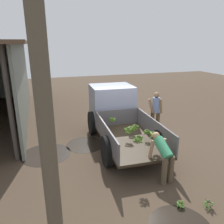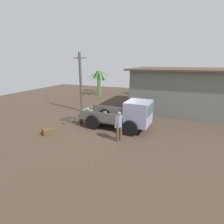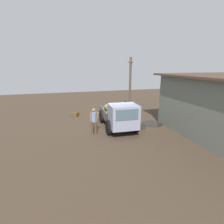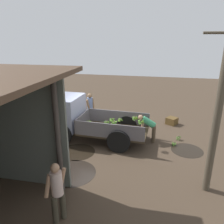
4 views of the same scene
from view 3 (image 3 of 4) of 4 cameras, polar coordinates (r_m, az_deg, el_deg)
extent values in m
plane|color=#463729|center=(12.63, 1.30, -4.77)|extent=(36.00, 36.00, 0.00)
cylinder|color=black|center=(16.31, -1.88, -0.20)|extent=(1.31, 1.31, 0.01)
cylinder|color=black|center=(13.56, 12.89, -3.74)|extent=(1.66, 1.66, 0.01)
cylinder|color=black|center=(12.66, 7.91, -4.85)|extent=(1.42, 1.42, 0.01)
cube|color=#33281A|center=(13.18, 0.73, -1.56)|extent=(3.05, 1.87, 0.08)
cube|color=#5C585C|center=(13.31, 4.26, 0.13)|extent=(2.97, 0.19, 0.62)
cube|color=#5C585C|center=(12.91, -2.90, -0.31)|extent=(2.97, 0.19, 0.62)
cube|color=#5C585C|center=(11.73, 2.48, -1.89)|extent=(0.13, 1.74, 0.62)
cube|color=#8F96B0|center=(10.84, 3.74, -1.42)|extent=(1.52, 1.77, 1.47)
cube|color=#4C606B|center=(10.09, 4.98, -0.95)|extent=(0.09, 1.36, 0.65)
cylinder|color=black|center=(11.54, 7.66, -4.33)|extent=(0.97, 0.26, 0.96)
cylinder|color=black|center=(11.04, -1.15, -5.09)|extent=(0.97, 0.26, 0.96)
cylinder|color=black|center=(13.84, 3.90, -0.96)|extent=(0.97, 0.26, 0.96)
cylinder|color=black|center=(13.43, -3.47, -1.44)|extent=(0.97, 0.26, 0.96)
sphere|color=brown|center=(13.13, 1.09, 0.52)|extent=(0.08, 0.08, 0.08)
cylinder|color=#67A236|center=(13.17, 0.80, 0.23)|extent=(0.17, 0.14, 0.17)
cylinder|color=#5A9E2C|center=(13.11, 0.72, 0.28)|extent=(0.22, 0.05, 0.12)
cylinder|color=#76A546|center=(13.07, 0.94, 0.19)|extent=(0.16, 0.18, 0.14)
cylinder|color=#5A8B25|center=(13.09, 1.19, 0.10)|extent=(0.05, 0.17, 0.19)
cylinder|color=#517D33|center=(13.12, 1.36, 0.15)|extent=(0.16, 0.15, 0.18)
cylinder|color=#568A27|center=(13.18, 1.42, 0.31)|extent=(0.21, 0.07, 0.14)
cylinder|color=#69AC3F|center=(13.21, 1.28, 0.31)|extent=(0.18, 0.16, 0.15)
cylinder|color=#4B8421|center=(13.21, 1.04, 0.21)|extent=(0.05, 0.16, 0.20)
sphere|color=brown|center=(13.14, -1.61, 0.15)|extent=(0.07, 0.07, 0.07)
cylinder|color=#578822|center=(13.13, -1.37, -0.12)|extent=(0.15, 0.13, 0.14)
cylinder|color=#4F7F2C|center=(13.21, -1.47, 0.05)|extent=(0.15, 0.16, 0.10)
cylinder|color=#42791F|center=(13.21, -1.77, 0.03)|extent=(0.09, 0.18, 0.11)
cylinder|color=#6CA340|center=(13.14, -1.81, -0.16)|extent=(0.14, 0.05, 0.16)
cylinder|color=#6EAC2C|center=(13.09, -1.58, -0.16)|extent=(0.06, 0.17, 0.14)
sphere|color=#4D4532|center=(13.77, -1.86, 1.72)|extent=(0.08, 0.08, 0.08)
cylinder|color=#538533|center=(13.81, -2.09, 1.41)|extent=(0.17, 0.16, 0.19)
cylinder|color=#537831|center=(13.75, -2.14, 1.40)|extent=(0.20, 0.09, 0.17)
cylinder|color=#5C9838|center=(13.72, -1.96, 1.36)|extent=(0.15, 0.19, 0.17)
cylinder|color=#78A849|center=(13.74, -1.66, 1.35)|extent=(0.13, 0.18, 0.19)
cylinder|color=#6FA93D|center=(13.77, -1.49, 1.52)|extent=(0.22, 0.11, 0.13)
cylinder|color=#65A027|center=(13.84, -1.62, 1.60)|extent=(0.20, 0.17, 0.12)
cylinder|color=#51831C|center=(13.86, -1.93, 1.52)|extent=(0.05, 0.20, 0.17)
sphere|color=brown|center=(12.70, 0.34, -0.64)|extent=(0.08, 0.08, 0.08)
cylinder|color=#4D7829|center=(12.80, 0.43, -0.78)|extent=(0.13, 0.19, 0.13)
cylinder|color=#6C9B3B|center=(12.77, 0.11, -0.89)|extent=(0.12, 0.18, 0.16)
cylinder|color=#467720|center=(12.71, 0.01, -0.94)|extent=(0.19, 0.06, 0.15)
cylinder|color=#67A03B|center=(12.67, 0.13, -1.00)|extent=(0.18, 0.14, 0.15)
cylinder|color=#537733|center=(12.64, 0.41, -0.95)|extent=(0.06, 0.21, 0.11)
cylinder|color=#4E7F2B|center=(12.69, 0.70, -0.90)|extent=(0.19, 0.15, 0.12)
cylinder|color=#5E9431|center=(12.76, 0.64, -0.86)|extent=(0.20, 0.09, 0.14)
sphere|color=#4B4330|center=(12.88, -0.07, 0.24)|extent=(0.07, 0.07, 0.07)
cylinder|color=#55762E|center=(12.94, -0.27, 0.04)|extent=(0.11, 0.17, 0.13)
cylinder|color=#5CA729|center=(12.88, -0.41, 0.06)|extent=(0.19, 0.06, 0.10)
cylinder|color=#4B822A|center=(12.85, -0.31, -0.03)|extent=(0.17, 0.11, 0.12)
cylinder|color=#548B2E|center=(12.83, 0.03, -0.09)|extent=(0.04, 0.17, 0.14)
cylinder|color=#6BA834|center=(12.86, 0.22, -0.01)|extent=(0.15, 0.15, 0.11)
cylinder|color=#60A233|center=(12.92, 0.13, -0.07)|extent=(0.14, 0.05, 0.17)
cylinder|color=#528E2E|center=(12.96, 0.04, 0.08)|extent=(0.13, 0.16, 0.13)
sphere|color=brown|center=(12.16, 3.41, -0.68)|extent=(0.08, 0.08, 0.08)
cylinder|color=#5A822F|center=(12.14, 3.58, -1.02)|extent=(0.11, 0.16, 0.15)
cylinder|color=#46791E|center=(12.18, 3.68, -0.94)|extent=(0.17, 0.09, 0.14)
cylinder|color=#4E8423|center=(12.21, 3.62, -0.90)|extent=(0.17, 0.10, 0.14)
cylinder|color=#49891C|center=(12.23, 3.39, -0.91)|extent=(0.09, 0.16, 0.15)
cylinder|color=#589321|center=(12.22, 3.20, -0.81)|extent=(0.11, 0.18, 0.11)
cylinder|color=olive|center=(12.18, 3.10, -0.88)|extent=(0.17, 0.12, 0.12)
cylinder|color=#649E3B|center=(12.13, 3.23, -1.00)|extent=(0.16, 0.13, 0.14)
cylinder|color=#55871D|center=(12.12, 3.40, -1.03)|extent=(0.10, 0.16, 0.15)
sphere|color=#403929|center=(14.22, 0.37, 2.56)|extent=(0.09, 0.09, 0.09)
cylinder|color=#509824|center=(14.23, 0.08, 2.26)|extent=(0.19, 0.08, 0.17)
cylinder|color=#557F2C|center=(14.17, 0.23, 2.23)|extent=(0.16, 0.17, 0.16)
cylinder|color=#66B032|center=(14.18, 0.46, 2.18)|extent=(0.06, 0.18, 0.18)
cylinder|color=#59A22C|center=(14.19, 0.66, 2.29)|extent=(0.17, 0.18, 0.14)
cylinder|color=#4C7432|center=(14.26, 0.62, 2.27)|extent=(0.18, 0.06, 0.18)
cylinder|color=#61982C|center=(14.31, 0.44, 2.39)|extent=(0.14, 0.20, 0.14)
cylinder|color=#58872B|center=(14.29, 0.23, 2.28)|extent=(0.09, 0.18, 0.19)
cube|color=slate|center=(10.02, 30.28, -1.39)|extent=(9.73, 0.29, 3.59)
cylinder|color=#3F3833|center=(17.35, 32.28, 4.46)|extent=(0.16, 0.16, 3.59)
cylinder|color=#3F3833|center=(13.61, 16.53, 3.88)|extent=(0.16, 0.16, 3.59)
cylinder|color=brown|center=(16.88, 5.94, 8.90)|extent=(0.22, 0.22, 5.02)
cylinder|color=brown|center=(16.79, 6.13, 15.90)|extent=(1.28, 0.07, 0.07)
cylinder|color=#598041|center=(24.85, 24.30, 7.20)|extent=(0.30, 0.30, 2.95)
cube|color=#286F1F|center=(24.47, 25.24, 9.39)|extent=(0.86, 0.35, 1.05)
cube|color=olive|center=(24.97, 25.89, 9.11)|extent=(0.73, 1.27, 1.30)
cube|color=#2E622C|center=(25.53, 24.48, 9.61)|extent=(1.41, 1.17, 1.08)
cube|color=#468941|center=(24.95, 23.45, 9.30)|extent=(1.03, 0.74, 1.35)
cube|color=#48642F|center=(24.48, 24.02, 9.59)|extent=(0.35, 0.76, 0.99)
cylinder|color=#528643|center=(22.43, 22.18, 6.90)|extent=(0.30, 0.30, 3.10)
cube|color=#40823F|center=(21.87, 23.29, 9.62)|extent=(1.12, 0.29, 0.93)
cube|color=#4D7038|center=(22.23, 23.95, 9.98)|extent=(1.00, 0.95, 0.66)
cube|color=#477436|center=(22.72, 23.64, 9.23)|extent=(0.23, 1.24, 1.34)
cube|color=#3C812B|center=(22.71, 22.69, 9.56)|extent=(0.65, 0.76, 1.15)
cube|color=#437B28|center=(22.82, 21.17, 10.08)|extent=(1.47, 0.46, 0.87)
cube|color=#2D5015|center=(22.37, 21.09, 10.29)|extent=(0.94, 0.96, 0.65)
cube|color=#3E5B1E|center=(21.99, 21.10, 9.85)|extent=(0.34, 1.27, 0.94)
cube|color=#2E8127|center=(21.66, 22.02, 9.57)|extent=(1.02, 1.21, 1.04)
cylinder|color=#4E3D28|center=(11.27, -6.47, -5.14)|extent=(0.22, 0.22, 0.82)
cylinder|color=#4E3D28|center=(11.20, -5.34, -5.24)|extent=(0.22, 0.22, 0.82)
cylinder|color=#7084B3|center=(11.01, -5.99, -1.61)|extent=(0.42, 0.42, 0.65)
sphere|color=#8C6746|center=(10.91, -6.03, 0.61)|extent=(0.23, 0.23, 0.23)
cylinder|color=#8C6746|center=(11.11, -6.94, -1.65)|extent=(0.17, 0.19, 0.61)
cylinder|color=#8C6746|center=(11.04, -4.84, -1.66)|extent=(0.22, 0.28, 0.61)
cylinder|color=brown|center=(14.80, -2.15, -0.25)|extent=(0.16, 0.16, 0.77)
cylinder|color=brown|center=(14.73, -2.94, -0.33)|extent=(0.16, 0.16, 0.77)
cylinder|color=#40A26E|center=(14.39, -2.23, 1.53)|extent=(0.69, 0.35, 0.55)
sphere|color=tan|center=(14.02, -1.76, 2.06)|extent=(0.22, 0.22, 0.22)
cylinder|color=tan|center=(14.25, -1.13, 0.78)|extent=(0.12, 0.21, 0.58)
cylinder|color=tan|center=(14.14, -2.63, 0.65)|extent=(0.12, 0.17, 0.58)
cylinder|color=#3D372A|center=(14.88, 19.26, -0.97)|extent=(0.22, 0.22, 0.79)
cylinder|color=#3D372A|center=(14.88, 18.40, -0.89)|extent=(0.22, 0.22, 0.79)
cylinder|color=beige|center=(14.70, 19.05, 1.70)|extent=(0.43, 0.42, 0.63)
sphere|color=tan|center=(14.60, 19.19, 3.30)|extent=(0.22, 0.22, 0.22)
cylinder|color=tan|center=(14.63, 19.81, 1.47)|extent=(0.22, 0.25, 0.59)
cylinder|color=tan|center=(14.62, 18.26, 1.61)|extent=(0.24, 0.27, 0.59)
sphere|color=brown|center=(15.72, -2.66, -0.34)|extent=(0.07, 0.07, 0.07)
cylinder|color=#62A738|center=(15.70, -2.56, -0.58)|extent=(0.08, 0.13, 0.13)
cylinder|color=#548C33|center=(15.71, -2.48, -0.54)|extent=(0.13, 0.11, 0.12)
cylinder|color=#7BAD4C|center=(15.75, -2.46, -0.43)|extent=(0.15, 0.07, 0.09)
cylinder|color=#6EAC46|center=(15.78, -2.56, -0.43)|extent=(0.12, 0.14, 0.10)
cylinder|color=#5A9525|center=(15.77, -2.71, -0.50)|extent=(0.05, 0.13, 0.13)
cylinder|color=#588B34|center=(15.74, -2.82, -0.53)|extent=(0.13, 0.09, 0.13)
cylinder|color=#4B8627|center=(15.71, -2.81, -0.56)|extent=(0.13, 0.07, 0.13)
cylinder|color=#548324|center=(15.67, -2.70, -0.52)|extent=(0.09, 0.15, 0.09)
sphere|color=brown|center=(15.79, -4.89, -0.12)|extent=(0.07, 0.07, 0.07)
cylinder|color=#6DAA3D|center=(15.79, -4.69, -0.41)|extent=(0.15, 0.11, 0.17)
cylinder|color=#6DAA45|center=(15.85, -4.76, -0.36)|extent=(0.14, 0.12, 0.18)
cylinder|color=olive|center=(15.86, -5.03, -0.28)|extent=(0.10, 0.18, 0.14)
cylinder|color=#548232|center=(15.80, -5.17, -0.32)|extent=(0.19, 0.07, 0.13)
cylinder|color=#587F36|center=(15.76, -4.93, -0.46)|extent=(0.09, 0.14, 0.18)
cube|color=brown|center=(15.33, -11.93, -0.81)|extent=(0.70, 0.70, 0.37)
camera|label=1|loc=(19.28, 3.02, 12.99)|focal=35.00mm
camera|label=2|loc=(9.91, -59.22, 7.86)|focal=28.00mm
camera|label=4|loc=(18.67, 26.45, 14.01)|focal=35.00mm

